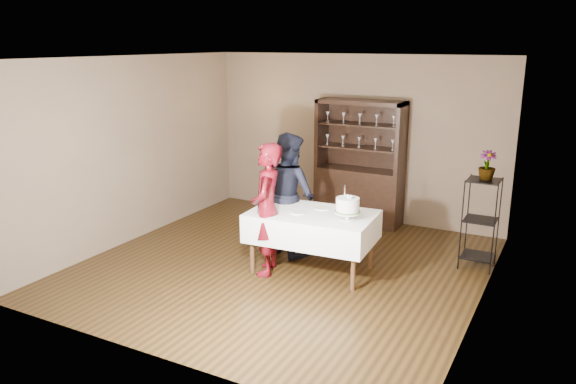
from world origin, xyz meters
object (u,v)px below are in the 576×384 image
Objects in this scene: cake at (348,206)px; potted_plant at (487,165)px; man at (289,194)px; cake_table at (312,227)px; woman at (267,209)px; plant_etagere at (480,220)px; china_hutch at (359,183)px.

potted_plant is (1.39, 1.22, 0.41)m from cake.
potted_plant is at bearing -137.83° from man.
cake_table is 3.73× the size of cake.
woman is 3.87× the size of cake.
potted_plant is at bearing 38.47° from plant_etagere.
woman is at bearing -148.42° from potted_plant.
woman is at bearing -147.32° from cake_table.
woman is at bearing -166.02° from cake.
plant_etagere is 2.74× the size of cake.
china_hutch is 1.79m from man.
potted_plant is (1.90, 1.15, 0.77)m from cake_table.
cake_table is (-1.88, -1.14, -0.05)m from plant_etagere.
cake is at bearing -138.81° from potted_plant.
woman is 0.77m from man.
cake_table is 0.96× the size of man.
cake is 1.17× the size of potted_plant.
man is 4.56× the size of potted_plant.
man is (-0.08, 0.76, 0.01)m from woman.
plant_etagere is 2.78m from woman.
potted_plant reaches higher than cake.
plant_etagere is 0.71× the size of woman.
cake is (0.99, 0.25, 0.12)m from woman.
china_hutch is 2.33m from plant_etagere.
man is at bearing -164.31° from plant_etagere.
cake_table is 2.35m from potted_plant.
woman is (-2.37, -1.45, 0.20)m from plant_etagere.
potted_plant is (2.10, -1.04, 0.71)m from china_hutch.
cake is at bearing -72.69° from china_hutch.
china_hutch is 2.38m from cake.
china_hutch reaches higher than cake.
cake_table is at bearing -148.77° from plant_etagere.
china_hutch is at bearing 95.26° from cake_table.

